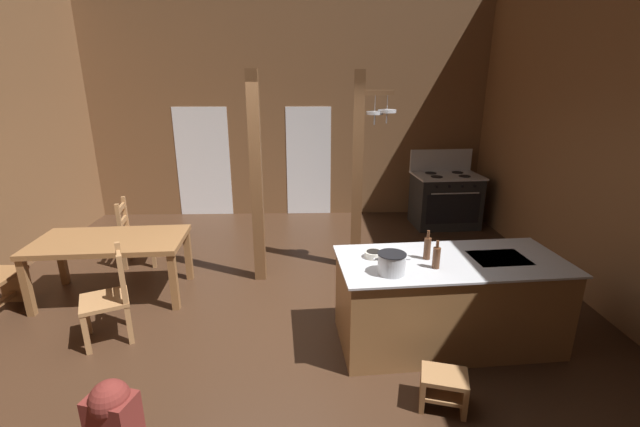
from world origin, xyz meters
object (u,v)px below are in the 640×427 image
object	(u,v)px
ladderback_chair_by_post	(135,234)
bottle_short_on_counter	(436,257)
stove_range	(445,199)
stockpot_on_counter	(392,263)
kitchen_island	(448,301)
backpack	(113,417)
mixing_bowl_on_counter	(374,254)
bottle_tall_on_counter	(427,248)
step_stool	(444,387)
ladderback_chair_near_window	(110,297)
dining_table	(110,246)

from	to	relation	value
ladderback_chair_by_post	bottle_short_on_counter	xyz separation A→B (m)	(3.60, -2.17, 0.54)
stove_range	stockpot_on_counter	size ratio (longest dim) A/B	4.09
kitchen_island	stove_range	world-z (taller)	stove_range
backpack	bottle_short_on_counter	size ratio (longest dim) A/B	2.25
mixing_bowl_on_counter	ladderback_chair_by_post	bearing A→B (deg)	147.94
ladderback_chair_by_post	bottle_tall_on_counter	distance (m)	4.11
backpack	step_stool	bearing A→B (deg)	9.13
stove_range	mixing_bowl_on_counter	distance (m)	3.94
stove_range	bottle_tall_on_counter	distance (m)	3.79
stove_range	bottle_short_on_counter	xyz separation A→B (m)	(-1.29, -3.72, 0.51)
ladderback_chair_by_post	backpack	size ratio (longest dim) A/B	1.59
bottle_short_on_counter	backpack	bearing A→B (deg)	-156.20
backpack	mixing_bowl_on_counter	bearing A→B (deg)	34.43
ladderback_chair_near_window	backpack	distance (m)	1.58
bottle_tall_on_counter	ladderback_chair_by_post	bearing A→B (deg)	151.11
ladderback_chair_near_window	stockpot_on_counter	xyz separation A→B (m)	(2.72, -0.44, 0.53)
backpack	stove_range	bearing A→B (deg)	51.75
dining_table	stockpot_on_counter	xyz separation A→B (m)	(3.07, -1.32, 0.33)
stove_range	bottle_tall_on_counter	world-z (taller)	stove_range
dining_table	bottle_short_on_counter	world-z (taller)	bottle_short_on_counter
step_stool	bottle_tall_on_counter	size ratio (longest dim) A/B	1.47
step_stool	ladderback_chair_by_post	world-z (taller)	ladderback_chair_by_post
step_stool	stockpot_on_counter	xyz separation A→B (m)	(-0.34, 0.62, 0.81)
dining_table	ladderback_chair_by_post	xyz separation A→B (m)	(-0.10, 0.95, -0.20)
stockpot_on_counter	kitchen_island	bearing A→B (deg)	23.69
mixing_bowl_on_counter	bottle_tall_on_counter	world-z (taller)	bottle_tall_on_counter
backpack	ladderback_chair_near_window	bearing A→B (deg)	113.66
ladderback_chair_by_post	stockpot_on_counter	world-z (taller)	stockpot_on_counter
ladderback_chair_by_post	mixing_bowl_on_counter	xyz separation A→B (m)	(3.07, -1.92, 0.47)
dining_table	bottle_tall_on_counter	distance (m)	3.63
mixing_bowl_on_counter	dining_table	bearing A→B (deg)	161.90
bottle_tall_on_counter	mixing_bowl_on_counter	bearing A→B (deg)	174.61
kitchen_island	step_stool	xyz separation A→B (m)	(-0.30, -0.90, -0.27)
ladderback_chair_by_post	stockpot_on_counter	distance (m)	3.94
ladderback_chair_near_window	mixing_bowl_on_counter	size ratio (longest dim) A/B	5.41
stove_range	bottle_short_on_counter	distance (m)	3.97
backpack	mixing_bowl_on_counter	size ratio (longest dim) A/B	3.40
mixing_bowl_on_counter	bottle_short_on_counter	xyz separation A→B (m)	(0.53, -0.25, 0.07)
kitchen_island	stockpot_on_counter	world-z (taller)	stockpot_on_counter
kitchen_island	bottle_tall_on_counter	bearing A→B (deg)	173.48
kitchen_island	ladderback_chair_by_post	size ratio (longest dim) A/B	2.34
ladderback_chair_near_window	bottle_short_on_counter	world-z (taller)	bottle_short_on_counter
kitchen_island	ladderback_chair_near_window	distance (m)	3.36
stove_range	mixing_bowl_on_counter	bearing A→B (deg)	-117.71
ladderback_chair_by_post	kitchen_island	bearing A→B (deg)	-27.67
stove_range	stockpot_on_counter	distance (m)	4.22
kitchen_island	ladderback_chair_near_window	bearing A→B (deg)	177.31
mixing_bowl_on_counter	stove_range	bearing A→B (deg)	62.29
ladderback_chair_by_post	stockpot_on_counter	xyz separation A→B (m)	(3.17, -2.28, 0.53)
ladderback_chair_near_window	ladderback_chair_by_post	distance (m)	1.89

